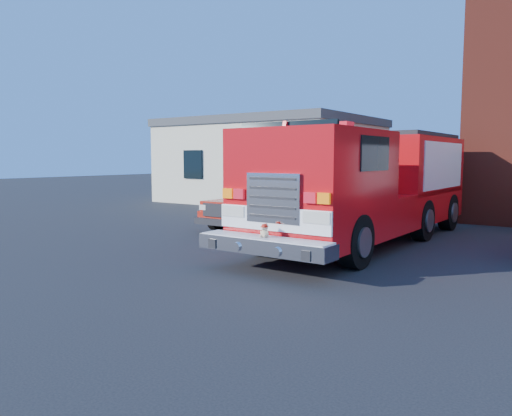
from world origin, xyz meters
The scene contains 4 objects.
ground centered at (0.00, 0.00, 0.00)m, with size 100.00×100.00×0.00m, color black.
side_building centered at (-9.00, 13.00, 2.20)m, with size 10.20×8.20×4.35m.
fire_engine centered at (0.46, 3.55, 1.60)m, with size 2.94×10.05×3.09m.
pickup_truck centered at (-3.61, 4.42, 0.77)m, with size 1.81×5.00×1.64m.
Camera 1 is at (5.81, -9.42, 2.31)m, focal length 35.00 mm.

